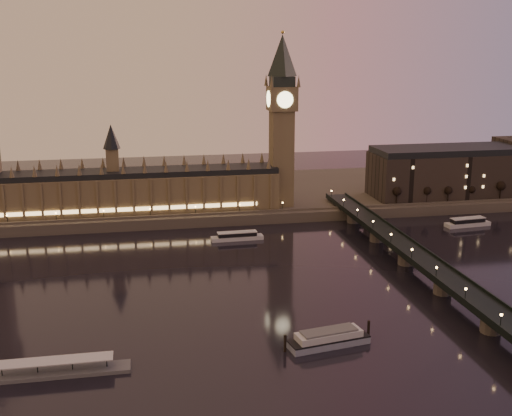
# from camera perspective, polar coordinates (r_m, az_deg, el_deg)

# --- Properties ---
(ground) EXTENTS (700.00, 700.00, 0.00)m
(ground) POSITION_cam_1_polar(r_m,az_deg,el_deg) (274.69, -3.22, -7.48)
(ground) COLOR black
(ground) RESTS_ON ground
(far_embankment) EXTENTS (560.00, 130.00, 6.00)m
(far_embankment) POSITION_cam_1_polar(r_m,az_deg,el_deg) (434.08, -2.16, 1.13)
(far_embankment) COLOR #423D35
(far_embankment) RESTS_ON ground
(palace_of_westminster) EXTENTS (180.00, 26.62, 52.00)m
(palace_of_westminster) POSITION_cam_1_polar(r_m,az_deg,el_deg) (382.65, -11.63, 1.91)
(palace_of_westminster) COLOR brown
(palace_of_westminster) RESTS_ON ground
(big_ben) EXTENTS (17.68, 17.68, 104.00)m
(big_ben) POSITION_cam_1_polar(r_m,az_deg,el_deg) (385.73, 2.31, 8.65)
(big_ben) COLOR brown
(big_ben) RESTS_ON ground
(westminster_bridge) EXTENTS (13.20, 260.00, 15.30)m
(westminster_bridge) POSITION_cam_1_polar(r_m,az_deg,el_deg) (297.72, 14.60, -5.06)
(westminster_bridge) COLOR black
(westminster_bridge) RESTS_ON ground
(city_block) EXTENTS (155.00, 45.00, 34.00)m
(city_block) POSITION_cam_1_polar(r_m,az_deg,el_deg) (453.18, 19.64, 3.35)
(city_block) COLOR black
(city_block) RESTS_ON ground
(bare_tree_0) EXTENTS (5.13, 5.13, 10.43)m
(bare_tree_0) POSITION_cam_1_polar(r_m,az_deg,el_deg) (404.86, 12.63, 1.38)
(bare_tree_0) COLOR black
(bare_tree_0) RESTS_ON ground
(bare_tree_1) EXTENTS (5.13, 5.13, 10.43)m
(bare_tree_1) POSITION_cam_1_polar(r_m,az_deg,el_deg) (411.74, 14.79, 1.47)
(bare_tree_1) COLOR black
(bare_tree_1) RESTS_ON ground
(bare_tree_2) EXTENTS (5.13, 5.13, 10.43)m
(bare_tree_2) POSITION_cam_1_polar(r_m,az_deg,el_deg) (419.19, 16.87, 1.55)
(bare_tree_2) COLOR black
(bare_tree_2) RESTS_ON ground
(bare_tree_3) EXTENTS (5.13, 5.13, 10.43)m
(bare_tree_3) POSITION_cam_1_polar(r_m,az_deg,el_deg) (427.18, 18.88, 1.62)
(bare_tree_3) COLOR black
(bare_tree_3) RESTS_ON ground
(bare_tree_4) EXTENTS (5.13, 5.13, 10.43)m
(bare_tree_4) POSITION_cam_1_polar(r_m,az_deg,el_deg) (435.67, 20.82, 1.69)
(bare_tree_4) COLOR black
(bare_tree_4) RESTS_ON ground
(cruise_boat_a) EXTENTS (28.17, 6.81, 4.48)m
(cruise_boat_a) POSITION_cam_1_polar(r_m,az_deg,el_deg) (345.11, -1.69, -2.53)
(cruise_boat_a) COLOR silver
(cruise_boat_a) RESTS_ON ground
(cruise_boat_b) EXTENTS (27.46, 9.27, 4.97)m
(cruise_boat_b) POSITION_cam_1_polar(r_m,az_deg,el_deg) (390.56, 18.29, -1.22)
(cruise_boat_b) COLOR silver
(cruise_boat_b) RESTS_ON ground
(moored_barge) EXTENTS (33.06, 13.05, 6.15)m
(moored_barge) POSITION_cam_1_polar(r_m,az_deg,el_deg) (229.28, 6.47, -11.44)
(moored_barge) COLOR gray
(moored_barge) RESTS_ON ground
(pontoon_pier) EXTENTS (44.93, 7.49, 11.98)m
(pontoon_pier) POSITION_cam_1_polar(r_m,az_deg,el_deg) (219.59, -17.19, -13.64)
(pontoon_pier) COLOR #595B5E
(pontoon_pier) RESTS_ON ground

